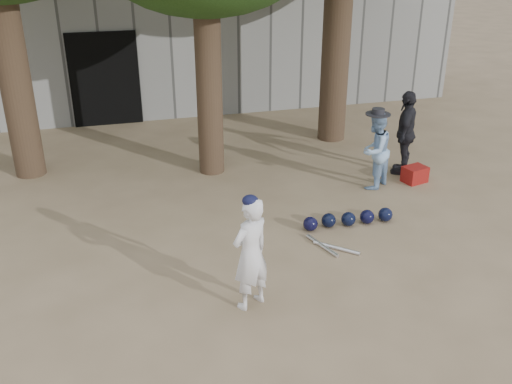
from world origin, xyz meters
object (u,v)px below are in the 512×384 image
object	(u,v)px
boy_player	(250,254)
spectator_blue	(375,151)
red_bag	(415,174)
spectator_dark	(406,133)

from	to	relation	value
boy_player	spectator_blue	distance (m)	4.25
spectator_blue	red_bag	xyz separation A→B (m)	(0.87, -0.01, -0.56)
red_bag	spectator_dark	bearing A→B (deg)	89.54
boy_player	spectator_dark	bearing A→B (deg)	-167.27
boy_player	red_bag	size ratio (longest dim) A/B	3.52
spectator_blue	red_bag	bearing A→B (deg)	143.82
spectator_blue	spectator_dark	bearing A→B (deg)	173.27
boy_player	red_bag	xyz separation A→B (m)	(3.96, 2.91, -0.59)
boy_player	spectator_blue	world-z (taller)	boy_player
spectator_dark	red_bag	bearing A→B (deg)	37.75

